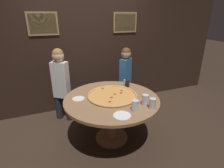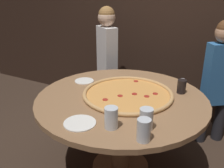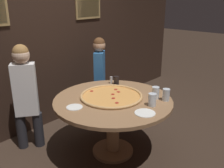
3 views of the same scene
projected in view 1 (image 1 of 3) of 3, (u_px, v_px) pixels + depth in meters
ground_plane at (112, 138)px, 2.88m from camera, size 24.00×24.00×0.00m
back_wall at (88, 46)px, 3.53m from camera, size 6.40×0.08×2.60m
dining_table at (112, 107)px, 2.67m from camera, size 1.42×1.42×0.74m
giant_pizza at (112, 95)px, 2.66m from camera, size 0.76×0.76×0.03m
drink_cup_by_shaker at (152, 103)px, 2.29m from camera, size 0.08×0.08×0.14m
drink_cup_far_left at (145, 100)px, 2.39m from camera, size 0.09×0.09×0.15m
drink_cup_centre_back at (127, 83)px, 3.00m from camera, size 0.07×0.07×0.12m
drink_cup_near_left at (135, 105)px, 2.24m from camera, size 0.09×0.09×0.15m
white_plate_near_front at (78, 99)px, 2.58m from camera, size 0.18×0.18×0.01m
white_plate_right_side at (122, 115)px, 2.15m from camera, size 0.22×0.22×0.01m
condiment_shaker at (125, 82)px, 3.07m from camera, size 0.04×0.04×0.10m
diner_side_left at (61, 81)px, 3.15m from camera, size 0.35×0.30×1.37m
diner_centre_back at (125, 75)px, 3.60m from camera, size 0.33×0.29×1.31m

